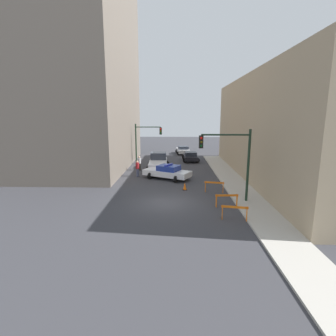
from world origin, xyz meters
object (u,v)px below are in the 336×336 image
barrier_back (214,185)px  traffic_cone (185,186)px  police_car (167,172)px  pedestrian_crossing (137,168)px  barrier_front (235,211)px  parked_car_mid (183,150)px  parked_car_near (191,156)px  traffic_light_near (232,154)px  white_truck (158,162)px  traffic_light_far (144,138)px  pedestrian_corner (139,163)px  barrier_mid (227,198)px

barrier_back → traffic_cone: barrier_back is taller
police_car → pedestrian_crossing: pedestrian_crossing is taller
barrier_front → parked_car_mid: bearing=94.8°
parked_car_near → barrier_back: 15.14m
parked_car_near → parked_car_mid: (-0.87, 6.77, 0.00)m
traffic_light_near → white_truck: traffic_light_near is taller
pedestrian_crossing → white_truck: bearing=168.7°
white_truck → pedestrian_crossing: white_truck is taller
traffic_light_far → pedestrian_corner: bearing=-92.3°
pedestrian_corner → pedestrian_crossing: bearing=118.3°
white_truck → pedestrian_corner: white_truck is taller
traffic_light_far → barrier_back: traffic_light_far is taller
traffic_light_far → barrier_mid: bearing=-64.9°
white_truck → pedestrian_corner: bearing=-165.7°
white_truck → parked_car_mid: bearing=73.8°
parked_car_mid → barrier_front: (2.35, -27.74, -0.06)m
barrier_front → barrier_mid: (-0.02, 2.36, 0.00)m
police_car → white_truck: white_truck is taller
white_truck → traffic_cone: 9.06m
traffic_light_near → parked_car_near: bearing=96.2°
parked_car_mid → traffic_cone: bearing=-96.5°
traffic_light_near → parked_car_mid: (-2.79, 24.32, -2.86)m
police_car → parked_car_mid: 17.44m
parked_car_near → barrier_back: bearing=-87.3°
parked_car_mid → traffic_cone: parked_car_mid is taller
white_truck → barrier_back: (5.23, -9.25, -0.29)m
barrier_mid → pedestrian_corner: bearing=122.5°
police_car → parked_car_near: bearing=11.8°
police_car → pedestrian_crossing: bearing=99.5°
police_car → barrier_mid: size_ratio=3.14×
white_truck → parked_car_near: (4.13, 5.85, -0.23)m
traffic_light_far → barrier_back: size_ratio=3.27×
parked_car_near → parked_car_mid: bearing=95.9°
barrier_back → barrier_mid: bearing=-84.2°
traffic_light_far → police_car: (3.20, -8.07, -2.67)m
pedestrian_corner → traffic_cone: (4.97, -7.97, -0.54)m
pedestrian_crossing → barrier_back: bearing=68.4°
pedestrian_corner → barrier_back: pedestrian_corner is taller
white_truck → traffic_cone: (2.83, -8.59, -0.59)m
parked_car_mid → barrier_front: size_ratio=2.81×
parked_car_near → white_truck: bearing=-126.7°
barrier_back → traffic_cone: (-2.40, 0.66, -0.30)m
traffic_cone → traffic_light_near: bearing=-44.1°
police_car → barrier_front: (4.39, -10.41, -0.11)m
barrier_front → barrier_back: same height
parked_car_mid → barrier_back: size_ratio=2.80×
traffic_light_near → barrier_back: (-0.82, 2.46, -2.91)m
parked_car_near → pedestrian_corner: (-6.27, -6.47, 0.19)m
police_car → barrier_back: size_ratio=3.16×
white_truck → barrier_back: 10.63m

